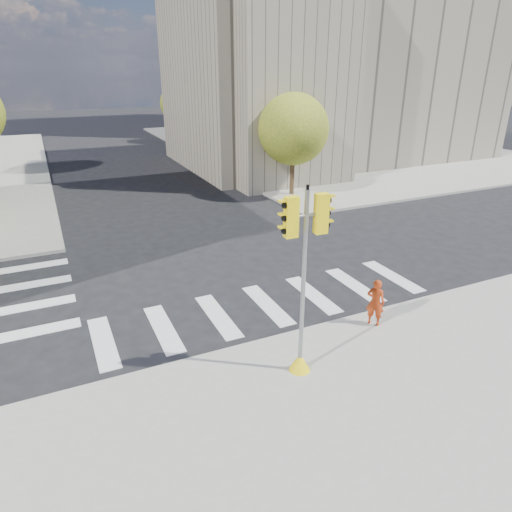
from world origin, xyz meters
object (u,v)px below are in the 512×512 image
at_px(traffic_signal, 303,298).
at_px(photographer, 375,302).
at_px(lamp_far, 203,100).
at_px(lamp_near, 271,114).

bearing_deg(traffic_signal, photographer, 22.03).
xyz_separation_m(lamp_far, photographer, (-5.78, -32.70, -3.67)).
bearing_deg(lamp_near, photographer, -107.18).
xyz_separation_m(lamp_near, photographer, (-5.78, -18.70, -3.67)).
bearing_deg(lamp_near, lamp_far, 90.00).
distance_m(lamp_far, photographer, 33.41).
distance_m(lamp_near, photographer, 19.91).
bearing_deg(photographer, lamp_near, -54.82).
relative_size(lamp_near, photographer, 5.37).
distance_m(traffic_signal, photographer, 3.66).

